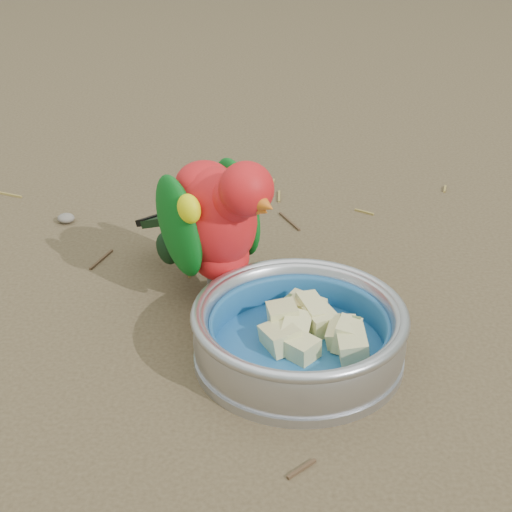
# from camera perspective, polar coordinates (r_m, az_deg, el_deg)

# --- Properties ---
(ground) EXTENTS (60.00, 60.00, 0.00)m
(ground) POSITION_cam_1_polar(r_m,az_deg,el_deg) (0.84, 1.22, -6.55)
(ground) COLOR brown
(food_bowl) EXTENTS (0.22, 0.22, 0.02)m
(food_bowl) POSITION_cam_1_polar(r_m,az_deg,el_deg) (0.82, 3.11, -7.05)
(food_bowl) COLOR #B2B2BA
(food_bowl) RESTS_ON ground
(bowl_wall) EXTENTS (0.22, 0.22, 0.04)m
(bowl_wall) POSITION_cam_1_polar(r_m,az_deg,el_deg) (0.80, 3.16, -5.32)
(bowl_wall) COLOR #B2B2BA
(bowl_wall) RESTS_ON food_bowl
(fruit_wedges) EXTENTS (0.13, 0.13, 0.03)m
(fruit_wedges) POSITION_cam_1_polar(r_m,az_deg,el_deg) (0.81, 3.15, -5.73)
(fruit_wedges) COLOR beige
(fruit_wedges) RESTS_ON food_bowl
(lory_parrot) EXTENTS (0.22, 0.24, 0.18)m
(lory_parrot) POSITION_cam_1_polar(r_m,az_deg,el_deg) (0.88, -2.89, 1.87)
(lory_parrot) COLOR red
(lory_parrot) RESTS_ON ground
(ground_debris) EXTENTS (0.90, 0.80, 0.01)m
(ground_debris) POSITION_cam_1_polar(r_m,az_deg,el_deg) (0.86, 0.70, -5.63)
(ground_debris) COLOR olive
(ground_debris) RESTS_ON ground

